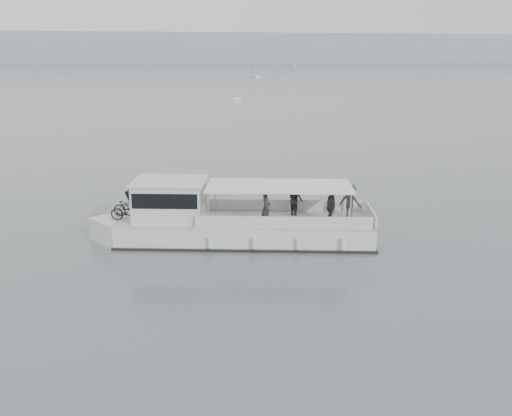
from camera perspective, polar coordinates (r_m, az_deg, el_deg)
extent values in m
plane|color=#535C61|center=(23.64, -8.75, -6.24)|extent=(1400.00, 1400.00, 0.00)
cube|color=#939EA8|center=(582.06, -11.04, 15.40)|extent=(1400.00, 90.00, 28.00)
cube|color=silver|center=(26.84, -1.05, -2.44)|extent=(12.13, 5.65, 1.27)
cube|color=silver|center=(27.78, -13.23, -2.24)|extent=(3.10, 3.10, 1.27)
cube|color=beige|center=(26.66, -1.06, -1.14)|extent=(12.13, 5.65, 0.06)
cube|color=black|center=(26.96, -1.05, -3.24)|extent=(12.35, 5.81, 0.18)
cube|color=silver|center=(27.99, 2.71, 0.26)|extent=(7.65, 1.83, 0.59)
cube|color=silver|center=(25.09, 2.77, -1.50)|extent=(7.65, 1.83, 0.59)
cube|color=silver|center=(26.90, 11.41, -0.65)|extent=(0.79, 3.07, 0.59)
cube|color=silver|center=(26.85, -8.59, 0.75)|extent=(3.63, 3.27, 1.76)
cube|color=black|center=(27.13, -11.74, 1.07)|extent=(1.08, 2.50, 1.13)
cube|color=black|center=(26.78, -8.61, 1.36)|extent=(3.45, 3.26, 0.68)
cube|color=silver|center=(26.63, -8.66, 2.69)|extent=(3.87, 3.50, 0.10)
cube|color=white|center=(26.21, 2.34, 2.21)|extent=(7.13, 4.33, 0.08)
cylinder|color=silver|center=(25.26, -4.78, -0.21)|extent=(0.07, 0.07, 1.61)
cylinder|color=silver|center=(27.89, -4.12, 1.27)|extent=(0.07, 0.07, 1.61)
cylinder|color=silver|center=(25.29, 9.44, -0.35)|extent=(0.07, 0.07, 1.61)
cylinder|color=silver|center=(27.92, 8.75, 1.15)|extent=(0.07, 0.07, 1.61)
cylinder|color=silver|center=(27.36, -9.65, 5.69)|extent=(0.04, 0.04, 2.54)
cylinder|color=silver|center=(25.69, -8.18, 4.70)|extent=(0.04, 0.04, 2.15)
cylinder|color=silver|center=(25.32, -4.58, -3.47)|extent=(0.28, 0.28, 0.49)
cylinder|color=silver|center=(25.17, -0.15, -3.53)|extent=(0.28, 0.28, 0.49)
cylinder|color=silver|center=(25.17, 4.31, -3.57)|extent=(0.28, 0.28, 0.49)
cylinder|color=silver|center=(25.33, 8.74, -3.59)|extent=(0.28, 0.28, 0.49)
imported|color=black|center=(27.75, -12.37, 0.10)|extent=(1.76, 0.94, 0.88)
imported|color=black|center=(27.01, -12.78, -0.28)|extent=(1.60, 0.77, 0.93)
imported|color=#2A2D38|center=(25.55, 1.02, 0.05)|extent=(0.56, 0.69, 1.64)
imported|color=#2A2D38|center=(27.08, 3.98, 0.88)|extent=(0.82, 0.94, 1.64)
imported|color=#2A2D38|center=(25.95, 7.52, 0.16)|extent=(0.91, 1.00, 1.64)
imported|color=#2A2D38|center=(27.00, 9.39, 0.67)|extent=(1.22, 1.10, 1.64)
cube|color=silver|center=(431.87, 3.83, 14.00)|extent=(3.26, 6.38, 0.75)
cube|color=silver|center=(431.87, 3.83, 14.05)|extent=(2.14, 2.46, 0.45)
cube|color=silver|center=(215.73, -0.04, 12.94)|extent=(2.75, 5.76, 0.75)
cube|color=silver|center=(215.72, -0.04, 13.02)|extent=(1.88, 2.19, 0.45)
cylinder|color=silver|center=(215.63, -0.04, 13.83)|extent=(0.08, 0.08, 6.08)
cube|color=silver|center=(106.27, -1.85, 10.67)|extent=(2.56, 5.54, 0.75)
cube|color=silver|center=(106.25, -1.85, 10.84)|extent=(1.78, 2.09, 0.45)
cylinder|color=silver|center=(106.07, -1.87, 12.41)|extent=(0.08, 0.08, 5.87)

